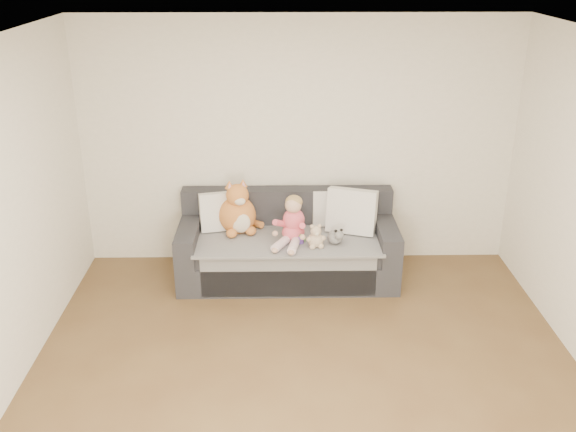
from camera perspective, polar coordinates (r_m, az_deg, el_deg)
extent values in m
plane|color=brown|center=(5.03, 1.80, -16.32)|extent=(5.00, 5.00, 0.00)
plane|color=white|center=(3.95, 2.27, 14.42)|extent=(5.00, 5.00, 0.00)
plane|color=silver|center=(6.67, 0.92, 6.47)|extent=(4.50, 0.00, 4.50)
cube|color=#27282C|center=(6.65, -0.02, -4.27)|extent=(2.20, 0.90, 0.30)
cube|color=#27282C|center=(6.52, -0.02, -2.63)|extent=(1.90, 0.80, 0.15)
cube|color=#27282C|center=(6.76, -0.08, 0.86)|extent=(2.20, 0.20, 0.40)
cube|color=#27282C|center=(6.58, -8.77, -1.96)|extent=(0.20, 0.90, 0.30)
cube|color=#27282C|center=(6.61, 8.68, -1.84)|extent=(0.20, 0.90, 0.30)
cube|color=gray|center=(6.47, -0.02, -2.01)|extent=(1.85, 0.88, 0.02)
cube|color=gray|center=(6.22, 0.05, -5.50)|extent=(1.70, 0.02, 0.41)
cube|color=silver|center=(6.62, -5.99, 0.41)|extent=(0.46, 0.28, 0.41)
cube|color=silver|center=(6.71, 3.96, 0.72)|extent=(0.41, 0.19, 0.39)
cube|color=silver|center=(6.54, 5.68, 0.43)|extent=(0.54, 0.37, 0.47)
ellipsoid|color=#EF5461|center=(6.37, 0.48, -1.45)|extent=(0.23, 0.19, 0.19)
ellipsoid|color=#EF5461|center=(6.33, 0.51, -0.34)|extent=(0.22, 0.18, 0.24)
ellipsoid|color=#DBAA8C|center=(6.25, 0.47, 0.97)|extent=(0.16, 0.16, 0.16)
ellipsoid|color=tan|center=(6.26, 0.53, 1.27)|extent=(0.17, 0.17, 0.13)
cylinder|color=#EF5461|center=(6.30, -0.63, -0.66)|extent=(0.18, 0.21, 0.15)
cylinder|color=#EF5461|center=(6.24, 1.25, -0.90)|extent=(0.06, 0.22, 0.15)
ellipsoid|color=#DBAA8C|center=(6.26, -1.16, -1.56)|extent=(0.06, 0.06, 0.06)
ellipsoid|color=#DBAA8C|center=(6.19, 1.31, -1.89)|extent=(0.06, 0.06, 0.06)
cylinder|color=#E5B2C6|center=(6.24, -0.62, -2.48)|extent=(0.20, 0.29, 0.10)
cylinder|color=#E5B2C6|center=(6.20, 0.52, -2.64)|extent=(0.14, 0.29, 0.10)
ellipsoid|color=#DBAA8C|center=(6.13, -1.18, -3.04)|extent=(0.06, 0.09, 0.05)
ellipsoid|color=#DBAA8C|center=(6.08, 0.27, -3.24)|extent=(0.06, 0.09, 0.05)
ellipsoid|color=#C16C2B|center=(6.57, -4.52, 0.07)|extent=(0.38, 0.32, 0.40)
ellipsoid|color=beige|center=(6.47, -4.24, -0.60)|extent=(0.20, 0.09, 0.22)
ellipsoid|color=#C16C2B|center=(6.46, -4.52, 1.85)|extent=(0.23, 0.23, 0.23)
ellipsoid|color=beige|center=(6.38, -4.30, 1.30)|extent=(0.11, 0.07, 0.08)
cone|color=#C16C2B|center=(6.45, -5.24, 2.81)|extent=(0.11, 0.11, 0.08)
cone|color=pink|center=(6.43, -5.21, 2.73)|extent=(0.07, 0.07, 0.05)
cone|color=#C16C2B|center=(6.48, -4.03, 2.95)|extent=(0.11, 0.11, 0.08)
cone|color=pink|center=(6.46, -4.00, 2.87)|extent=(0.07, 0.07, 0.05)
ellipsoid|color=#C16C2B|center=(6.47, -5.03, -1.54)|extent=(0.11, 0.13, 0.09)
ellipsoid|color=#C16C2B|center=(6.51, -3.32, -1.32)|extent=(0.11, 0.13, 0.09)
cylinder|color=#C16C2B|center=(6.71, -3.10, -0.61)|extent=(0.23, 0.22, 0.09)
ellipsoid|color=#C7B58A|center=(6.24, 2.46, -2.16)|extent=(0.15, 0.13, 0.15)
ellipsoid|color=#C7B58A|center=(6.19, 2.50, -1.34)|extent=(0.11, 0.11, 0.11)
ellipsoid|color=#C7B58A|center=(6.18, 2.15, -0.94)|extent=(0.04, 0.04, 0.04)
ellipsoid|color=#C7B58A|center=(6.19, 2.82, -0.88)|extent=(0.04, 0.04, 0.04)
ellipsoid|color=beige|center=(6.16, 2.59, -1.59)|extent=(0.04, 0.04, 0.04)
ellipsoid|color=#C7B58A|center=(6.20, 1.89, -2.09)|extent=(0.06, 0.06, 0.06)
ellipsoid|color=#C7B58A|center=(6.24, 3.13, -1.98)|extent=(0.06, 0.06, 0.06)
ellipsoid|color=#C7B58A|center=(6.21, 2.19, -2.75)|extent=(0.06, 0.06, 0.06)
ellipsoid|color=#C7B58A|center=(6.23, 2.93, -2.68)|extent=(0.06, 0.06, 0.06)
ellipsoid|color=white|center=(6.34, 4.21, -1.88)|extent=(0.15, 0.19, 0.13)
ellipsoid|color=white|center=(6.24, 4.57, -1.72)|extent=(0.09, 0.09, 0.09)
ellipsoid|color=black|center=(6.22, 4.28, -1.35)|extent=(0.03, 0.03, 0.03)
ellipsoid|color=black|center=(6.25, 4.77, -1.27)|extent=(0.03, 0.03, 0.03)
cylinder|color=#623CA5|center=(6.32, 1.15, -2.12)|extent=(0.06, 0.06, 0.08)
cone|color=#54A13E|center=(6.30, 1.15, -1.71)|extent=(0.05, 0.05, 0.03)
cylinder|color=#54A13E|center=(6.32, 0.79, -2.08)|extent=(0.01, 0.01, 0.05)
cylinder|color=#54A13E|center=(6.32, 1.51, -2.08)|extent=(0.01, 0.01, 0.05)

